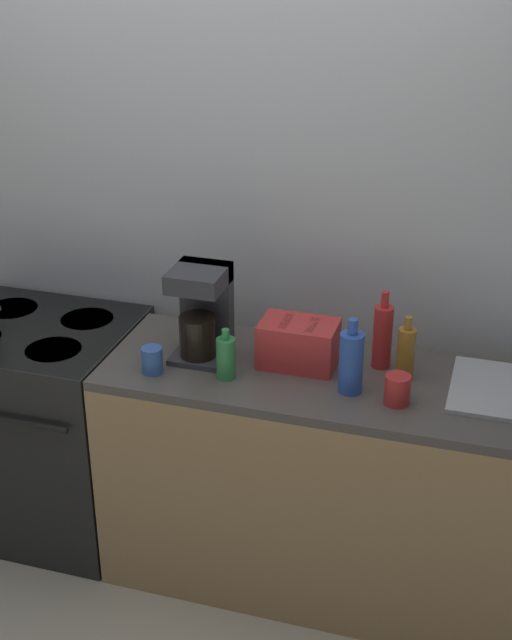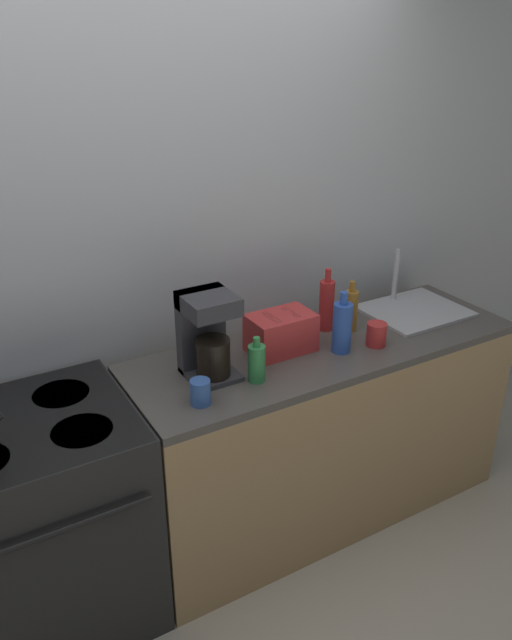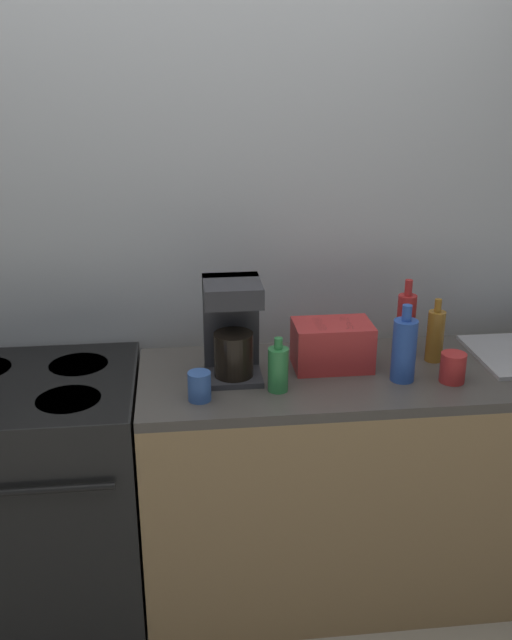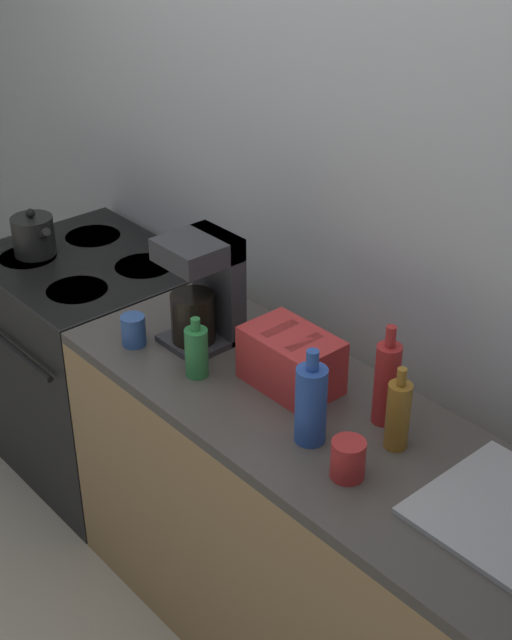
{
  "view_description": "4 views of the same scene",
  "coord_description": "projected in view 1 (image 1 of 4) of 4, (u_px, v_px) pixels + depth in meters",
  "views": [
    {
      "loc": [
        1.13,
        -2.45,
        2.49
      ],
      "look_at": [
        0.28,
        0.33,
        1.09
      ],
      "focal_mm": 50.0,
      "sensor_mm": 36.0,
      "label": 1
    },
    {
      "loc": [
        -0.87,
        -1.67,
        2.18
      ],
      "look_at": [
        0.3,
        0.33,
        1.11
      ],
      "focal_mm": 35.0,
      "sensor_mm": 36.0,
      "label": 2
    },
    {
      "loc": [
        -0.1,
        -1.97,
        1.99
      ],
      "look_at": [
        0.15,
        0.3,
        1.13
      ],
      "focal_mm": 40.0,
      "sensor_mm": 36.0,
      "label": 3
    },
    {
      "loc": [
        1.98,
        -1.14,
        2.38
      ],
      "look_at": [
        0.24,
        0.39,
        1.04
      ],
      "focal_mm": 50.0,
      "sensor_mm": 36.0,
      "label": 4
    }
  ],
  "objects": [
    {
      "name": "bottle_green",
      "position": [
        226.0,
        357.0,
        3.15
      ],
      "size": [
        0.07,
        0.07,
        0.19
      ],
      "color": "#338C47",
      "rests_on": "counter_block"
    },
    {
      "name": "wall_back",
      "position": [
        218.0,
        222.0,
        3.55
      ],
      "size": [
        8.0,
        0.05,
        2.6
      ],
      "color": "silver",
      "rests_on": "ground_plane"
    },
    {
      "name": "bottle_amber",
      "position": [
        406.0,
        353.0,
        3.14
      ],
      "size": [
        0.06,
        0.06,
        0.24
      ],
      "color": "#9E6B23",
      "rests_on": "counter_block"
    },
    {
      "name": "coffee_maker",
      "position": [
        202.0,
        310.0,
        3.27
      ],
      "size": [
        0.2,
        0.21,
        0.35
      ],
      "color": "#333338",
      "rests_on": "counter_block"
    },
    {
      "name": "bottle_blue",
      "position": [
        351.0,
        362.0,
        3.05
      ],
      "size": [
        0.08,
        0.08,
        0.28
      ],
      "color": "#2D56B7",
      "rests_on": "counter_block"
    },
    {
      "name": "cup_red",
      "position": [
        397.0,
        389.0,
        3.0
      ],
      "size": [
        0.09,
        0.09,
        0.11
      ],
      "color": "red",
      "rests_on": "counter_block"
    },
    {
      "name": "bottle_red",
      "position": [
        383.0,
        336.0,
        3.21
      ],
      "size": [
        0.07,
        0.07,
        0.3
      ],
      "color": "#B72828",
      "rests_on": "counter_block"
    },
    {
      "name": "cup_blue",
      "position": [
        152.0,
        360.0,
        3.2
      ],
      "size": [
        0.08,
        0.08,
        0.1
      ],
      "color": "#3860B2",
      "rests_on": "counter_block"
    },
    {
      "name": "toaster",
      "position": [
        298.0,
        343.0,
        3.24
      ],
      "size": [
        0.28,
        0.18,
        0.17
      ],
      "color": "red",
      "rests_on": "counter_block"
    },
    {
      "name": "counter_block",
      "position": [
        345.0,
        484.0,
        3.38
      ],
      "size": [
        1.81,
        0.6,
        0.92
      ],
      "color": "tan",
      "rests_on": "ground_plane"
    },
    {
      "name": "ground_plane",
      "position": [
        163.0,
        596.0,
        3.49
      ],
      "size": [
        12.0,
        12.0,
        0.0
      ],
      "primitive_type": "plane",
      "color": "beige"
    },
    {
      "name": "stove",
      "position": [
        43.0,
        423.0,
        3.74
      ],
      "size": [
        0.77,
        0.71,
        0.92
      ],
      "color": "black",
      "rests_on": "ground_plane"
    }
  ]
}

